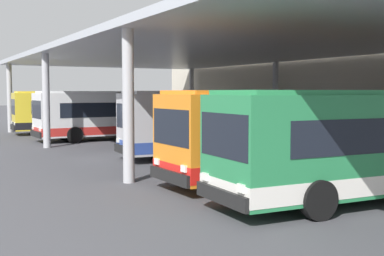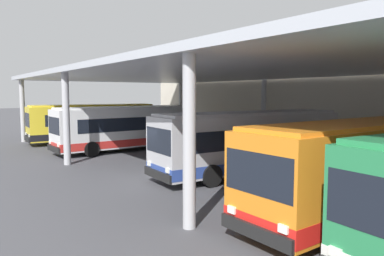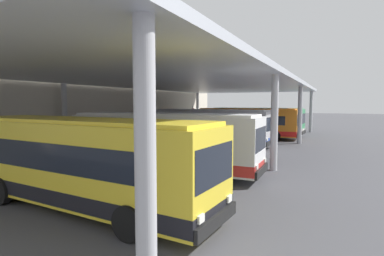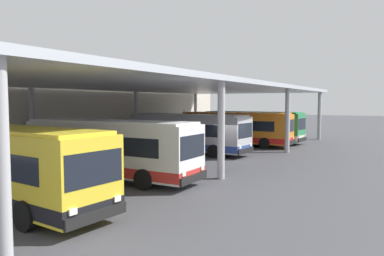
% 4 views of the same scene
% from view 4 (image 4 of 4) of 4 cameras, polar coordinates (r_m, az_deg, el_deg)
% --- Properties ---
extents(ground_plane, '(200.00, 200.00, 0.00)m').
position_cam_4_polar(ground_plane, '(26.66, 5.58, -4.93)').
color(ground_plane, '#47474C').
extents(platform_kerb, '(42.00, 4.50, 0.18)m').
position_cam_4_polar(platform_kerb, '(33.35, -13.03, -3.06)').
color(platform_kerb, gray).
rests_on(platform_kerb, ground).
extents(station_building_facade, '(48.00, 1.60, 8.38)m').
position_cam_4_polar(station_building_facade, '(35.43, -16.94, 3.93)').
color(station_building_facade, beige).
rests_on(station_building_facade, ground).
extents(canopy_shelter, '(40.00, 17.00, 5.55)m').
position_cam_4_polar(canopy_shelter, '(29.13, -4.24, 6.32)').
color(canopy_shelter, silver).
rests_on(canopy_shelter, ground).
extents(bus_nearest_bay, '(3.19, 10.67, 3.17)m').
position_cam_4_polar(bus_nearest_bay, '(16.33, -26.84, -5.17)').
color(bus_nearest_bay, yellow).
rests_on(bus_nearest_bay, ground).
extents(bus_second_bay, '(2.90, 10.59, 3.17)m').
position_cam_4_polar(bus_second_bay, '(20.40, -12.74, -3.07)').
color(bus_second_bay, white).
rests_on(bus_second_bay, ground).
extents(bus_middle_bay, '(3.16, 10.66, 3.17)m').
position_cam_4_polar(bus_middle_bay, '(30.00, -0.69, -0.73)').
color(bus_middle_bay, '#B7B7BC').
rests_on(bus_middle_bay, ground).
extents(bus_far_bay, '(2.84, 10.57, 3.17)m').
position_cam_4_polar(bus_far_bay, '(35.46, 6.92, -0.02)').
color(bus_far_bay, orange).
rests_on(bus_far_bay, ground).
extents(bus_departing, '(3.08, 10.64, 3.17)m').
position_cam_4_polar(bus_departing, '(38.72, 9.34, 0.29)').
color(bus_departing, '#28844C').
rests_on(bus_departing, ground).
extents(bench_waiting, '(1.80, 0.45, 0.92)m').
position_cam_4_polar(bench_waiting, '(40.74, -3.73, -0.88)').
color(bench_waiting, '#4C515B').
rests_on(bench_waiting, platform_kerb).
extents(trash_bin, '(0.52, 0.52, 0.98)m').
position_cam_4_polar(trash_bin, '(38.90, -6.12, -1.11)').
color(trash_bin, maroon).
rests_on(trash_bin, platform_kerb).
extents(banner_sign, '(0.70, 0.12, 3.20)m').
position_cam_4_polar(banner_sign, '(41.80, -1.22, 1.06)').
color(banner_sign, '#B2B2B7').
rests_on(banner_sign, platform_kerb).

